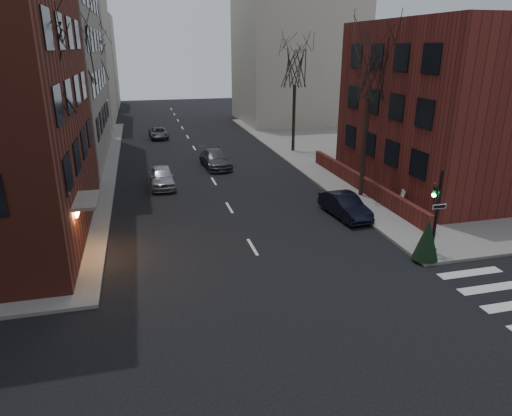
{
  "coord_description": "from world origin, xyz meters",
  "views": [
    {
      "loc": [
        -4.87,
        -8.03,
        9.39
      ],
      "look_at": [
        0.2,
        12.1,
        2.0
      ],
      "focal_mm": 32.0,
      "sensor_mm": 36.0,
      "label": 1
    }
  ],
  "objects": [
    {
      "name": "car_lane_gray",
      "position": [
        0.8,
        28.08,
        0.7
      ],
      "size": [
        2.32,
        4.94,
        1.39
      ],
      "primitive_type": "imported",
      "rotation": [
        0.0,
        0.0,
        0.08
      ],
      "color": "#44444A",
      "rests_on": "ground"
    },
    {
      "name": "parked_sedan",
      "position": [
        6.2,
        14.84,
        0.68
      ],
      "size": [
        1.82,
        4.23,
        1.35
      ],
      "primitive_type": "imported",
      "rotation": [
        0.0,
        0.0,
        0.1
      ],
      "color": "black",
      "rests_on": "ground"
    },
    {
      "name": "tree_left_c",
      "position": [
        -8.8,
        40.0,
        8.03
      ],
      "size": [
        3.96,
        3.96,
        9.72
      ],
      "color": "#2D231C",
      "rests_on": "sidewalk_far_left"
    },
    {
      "name": "tree_left_a",
      "position": [
        -8.8,
        14.0,
        8.47
      ],
      "size": [
        4.18,
        4.18,
        10.26
      ],
      "color": "#2D231C",
      "rests_on": "sidewalk_far_left"
    },
    {
      "name": "car_lane_far",
      "position": [
        -3.1,
        41.92,
        0.56
      ],
      "size": [
        2.05,
        4.12,
        1.12
      ],
      "primitive_type": "imported",
      "rotation": [
        0.0,
        0.0,
        0.05
      ],
      "color": "#414146",
      "rests_on": "ground"
    },
    {
      "name": "sandwich_board",
      "position": [
        10.5,
        15.54,
        0.63
      ],
      "size": [
        0.56,
        0.68,
        0.96
      ],
      "primitive_type": "cube",
      "rotation": [
        0.0,
        0.0,
        -0.24
      ],
      "color": "white",
      "rests_on": "sidewalk_far_right"
    },
    {
      "name": "streetlamp_near",
      "position": [
        -8.2,
        22.0,
        4.24
      ],
      "size": [
        0.36,
        0.36,
        6.28
      ],
      "color": "black",
      "rests_on": "sidewalk_far_left"
    },
    {
      "name": "low_wall_right",
      "position": [
        9.3,
        19.0,
        0.65
      ],
      "size": [
        0.35,
        16.0,
        1.0
      ],
      "primitive_type": "cube",
      "color": "maroon",
      "rests_on": "sidewalk_far_right"
    },
    {
      "name": "sidewalk_far_right",
      "position": [
        29.0,
        30.0,
        0.07
      ],
      "size": [
        44.0,
        44.0,
        0.15
      ],
      "primitive_type": "cube",
      "color": "gray",
      "rests_on": "ground"
    },
    {
      "name": "traffic_signal",
      "position": [
        7.94,
        8.99,
        1.91
      ],
      "size": [
        0.76,
        0.44,
        4.0
      ],
      "color": "black",
      "rests_on": "sidewalk_far_right"
    },
    {
      "name": "tree_right_b",
      "position": [
        8.8,
        32.0,
        7.59
      ],
      "size": [
        3.74,
        3.74,
        9.18
      ],
      "color": "#2D231C",
      "rests_on": "sidewalk_far_right"
    },
    {
      "name": "evergreen_shrub",
      "position": [
        7.31,
        8.5,
        1.12
      ],
      "size": [
        1.47,
        1.47,
        1.93
      ],
      "primitive_type": "cone",
      "rotation": [
        0.0,
        0.0,
        -0.33
      ],
      "color": "black",
      "rests_on": "sidewalk_far_right"
    },
    {
      "name": "car_lane_silver",
      "position": [
        -3.71,
        23.56,
        0.72
      ],
      "size": [
        1.7,
        4.21,
        1.43
      ],
      "primitive_type": "imported",
      "rotation": [
        0.0,
        0.0,
        -0.0
      ],
      "color": "#A0A0A5",
      "rests_on": "ground"
    },
    {
      "name": "tree_right_a",
      "position": [
        8.8,
        18.0,
        8.03
      ],
      "size": [
        3.96,
        3.96,
        9.72
      ],
      "color": "#2D231C",
      "rests_on": "sidewalk_far_right"
    },
    {
      "name": "building_right_brick",
      "position": [
        16.5,
        19.0,
        5.5
      ],
      "size": [
        12.0,
        14.0,
        11.0
      ],
      "primitive_type": "cube",
      "color": "maroon",
      "rests_on": "ground"
    },
    {
      "name": "tree_left_b",
      "position": [
        -8.8,
        26.0,
        8.91
      ],
      "size": [
        4.4,
        4.4,
        10.8
      ],
      "color": "#2D231C",
      "rests_on": "sidewalk_far_left"
    },
    {
      "name": "streetlamp_far",
      "position": [
        -8.2,
        42.0,
        4.24
      ],
      "size": [
        0.36,
        0.36,
        6.28
      ],
      "color": "black",
      "rests_on": "sidewalk_far_left"
    },
    {
      "name": "building_distant_la",
      "position": [
        -15.0,
        55.0,
        9.0
      ],
      "size": [
        14.0,
        16.0,
        18.0
      ],
      "primitive_type": "cube",
      "color": "#BDB3A0",
      "rests_on": "ground"
    },
    {
      "name": "building_distant_ra",
      "position": [
        15.0,
        50.0,
        8.0
      ],
      "size": [
        14.0,
        14.0,
        16.0
      ],
      "primitive_type": "cube",
      "color": "#BDB3A0",
      "rests_on": "ground"
    },
    {
      "name": "building_distant_lb",
      "position": [
        -13.0,
        72.0,
        7.0
      ],
      "size": [
        10.0,
        12.0,
        14.0
      ],
      "primitive_type": "cube",
      "color": "#BDB3A0",
      "rests_on": "ground"
    }
  ]
}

